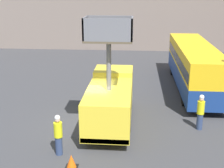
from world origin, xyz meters
name	(u,v)px	position (x,y,z in m)	size (l,w,h in m)	color
ground_plane	(89,124)	(0.00, 0.00, 0.00)	(120.00, 120.00, 0.00)	#38383A
utility_truck	(111,97)	(1.17, 0.33, 1.50)	(2.32, 6.59, 5.93)	yellow
city_bus	(194,63)	(6.73, 7.02, 1.90)	(2.50, 11.66, 3.26)	navy
road_worker_near_truck	(58,135)	(-0.88, -3.29, 0.97)	(0.38, 0.38, 1.93)	navy
road_worker_directing	(200,112)	(5.96, -0.11, 0.99)	(0.38, 0.38, 1.95)	navy
traffic_cone_near_truck	(71,162)	(-0.10, -4.34, 0.28)	(0.53, 0.53, 0.61)	black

